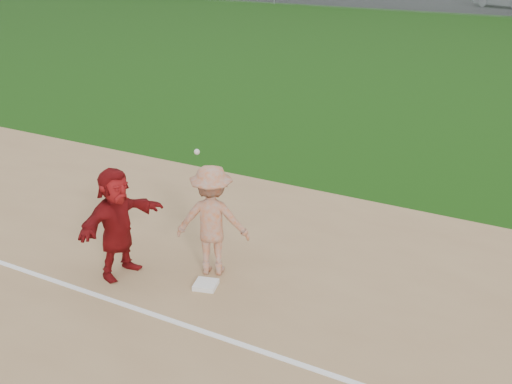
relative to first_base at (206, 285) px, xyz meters
The scene contains 5 objects.
ground 0.37m from the first_base, 48.11° to the right, with size 160.00×160.00×0.00m, color #16410C.
foul_line 1.10m from the first_base, 77.17° to the right, with size 60.00×0.10×0.01m, color white.
first_base is the anchor object (origin of this frame).
base_runner 1.78m from the first_base, 167.92° to the right, with size 1.74×0.56×1.88m, color maroon.
first_base_play 1.05m from the first_base, 109.30° to the left, with size 1.40×1.12×2.33m.
Camera 1 is at (4.91, -7.22, 5.37)m, focal length 45.00 mm.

